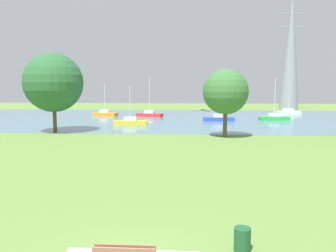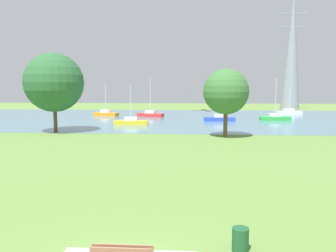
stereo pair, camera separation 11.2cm
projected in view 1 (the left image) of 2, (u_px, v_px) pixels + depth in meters
The scene contains 12 objects.
ground_plane at pixel (170, 146), 31.66m from camera, with size 160.00×160.00×0.00m, color olive.
litter_bin at pixel (242, 239), 11.51m from camera, with size 0.56×0.56×0.80m, color #1E512D.
water_surface at pixel (179, 118), 59.42m from camera, with size 140.00×40.00×0.02m, color slate.
sailboat_white at pixel (288, 112), 67.44m from camera, with size 5.00×2.40×5.18m.
sailboat_blue at pixel (219, 118), 54.40m from camera, with size 4.91×1.92×5.96m.
sailboat_yellow at pixel (130, 122), 49.12m from camera, with size 4.89×1.83×5.58m.
sailboat_red at pixel (150, 114), 62.14m from camera, with size 5.03×2.91×7.17m.
sailboat_orange at pixel (105, 113), 63.93m from camera, with size 5.03×2.91×6.10m.
sailboat_green at pixel (274, 118), 55.61m from camera, with size 4.86×1.69×6.76m.
tree_west_far at pixel (53, 83), 40.63m from camera, with size 6.99×6.99×9.44m.
tree_east_far at pixel (226, 92), 36.69m from camera, with size 4.90×4.90×7.39m.
electricity_pylon at pixel (291, 50), 79.42m from camera, with size 6.40×4.40×27.62m.
Camera 1 is at (1.84, -9.18, 5.51)m, focal length 36.68 mm.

